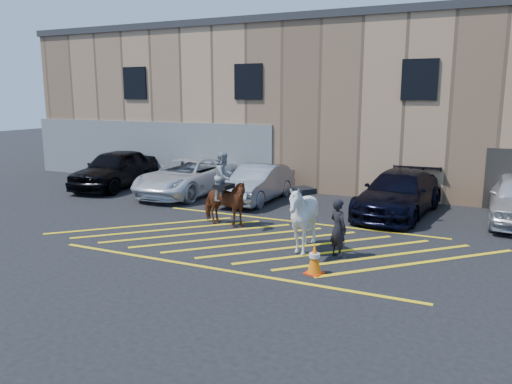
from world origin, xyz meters
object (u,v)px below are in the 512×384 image
at_px(car_black_suv, 115,169).
at_px(mounted_bay, 224,196).
at_px(saddled_white, 303,218).
at_px(traffic_cone, 314,259).
at_px(handler, 338,228).
at_px(car_blue_suv, 399,193).
at_px(car_silver_sedan, 257,183).
at_px(car_white_pickup, 187,177).

distance_m(car_black_suv, mounted_bay, 8.40).
xyz_separation_m(car_black_suv, saddled_white, (10.63, -5.23, 0.09)).
bearing_deg(traffic_cone, handler, 84.27).
xyz_separation_m(car_blue_suv, handler, (-0.62, -5.33, 0.01)).
height_order(car_silver_sedan, handler, handler).
height_order(car_white_pickup, car_blue_suv, car_blue_suv).
bearing_deg(saddled_white, car_silver_sedan, 125.32).
relative_size(car_blue_suv, saddled_white, 2.29).
relative_size(car_blue_suv, handler, 3.40).
bearing_deg(car_silver_sedan, car_black_suv, -178.94).
relative_size(car_blue_suv, traffic_cone, 7.01).
bearing_deg(mounted_bay, car_black_suv, 153.41).
height_order(handler, traffic_cone, handler).
xyz_separation_m(car_black_suv, handler, (11.58, -5.23, -0.09)).
bearing_deg(car_black_suv, traffic_cone, -37.63).
xyz_separation_m(car_black_suv, mounted_bay, (7.51, -3.76, 0.10)).
relative_size(mounted_bay, traffic_cone, 3.20).
xyz_separation_m(car_white_pickup, saddled_white, (6.95, -5.29, 0.19)).
xyz_separation_m(car_black_suv, car_white_pickup, (3.69, 0.06, -0.11)).
bearing_deg(mounted_bay, handler, -19.89).
bearing_deg(car_silver_sedan, car_white_pickup, -179.41).
height_order(car_silver_sedan, car_blue_suv, car_blue_suv).
relative_size(saddled_white, traffic_cone, 3.05).
xyz_separation_m(car_black_suv, car_blue_suv, (12.20, 0.10, -0.10)).
relative_size(car_black_suv, saddled_white, 2.22).
height_order(car_black_suv, car_white_pickup, car_black_suv).
height_order(car_black_suv, traffic_cone, car_black_suv).
distance_m(car_white_pickup, mounted_bay, 5.41).
bearing_deg(saddled_white, car_white_pickup, 142.73).
relative_size(car_black_suv, car_white_pickup, 0.93).
xyz_separation_m(mounted_bay, traffic_cone, (3.92, -2.89, -0.58)).
bearing_deg(handler, car_black_suv, 11.38).
distance_m(handler, saddled_white, 0.96).
relative_size(car_silver_sedan, car_blue_suv, 0.83).
height_order(car_white_pickup, saddled_white, saddled_white).
distance_m(mounted_bay, saddled_white, 3.44).
bearing_deg(car_silver_sedan, mounted_bay, -80.12).
xyz_separation_m(mounted_bay, saddled_white, (3.12, -1.47, -0.02)).
bearing_deg(handler, car_blue_suv, -60.92).
relative_size(car_white_pickup, handler, 3.52).
relative_size(car_silver_sedan, saddled_white, 1.90).
bearing_deg(handler, car_silver_sedan, -12.74).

